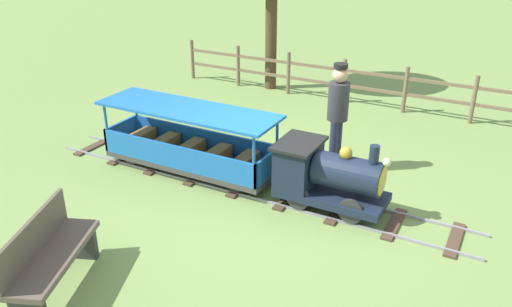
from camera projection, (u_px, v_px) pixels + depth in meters
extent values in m
plane|color=#75934C|center=(267.00, 192.00, 7.06)|extent=(60.00, 60.00, 0.00)
cube|color=gray|center=(253.00, 177.00, 7.42)|extent=(0.03, 6.40, 0.04)
cube|color=gray|center=(234.00, 193.00, 7.00)|extent=(0.03, 6.40, 0.04)
cube|color=#4C3828|center=(94.00, 146.00, 8.44)|extent=(0.77, 0.14, 0.03)
cube|color=#4C3828|center=(127.00, 155.00, 8.13)|extent=(0.77, 0.14, 0.03)
cube|color=#4C3828|center=(163.00, 164.00, 7.82)|extent=(0.77, 0.14, 0.03)
cube|color=#4C3828|center=(202.00, 174.00, 7.52)|extent=(0.77, 0.14, 0.03)
cube|color=#4C3828|center=(244.00, 185.00, 7.21)|extent=(0.77, 0.14, 0.03)
cube|color=#4C3828|center=(289.00, 197.00, 6.90)|extent=(0.77, 0.14, 0.03)
cube|color=#4C3828|center=(339.00, 210.00, 6.60)|extent=(0.77, 0.14, 0.03)
cube|color=#4C3828|center=(394.00, 224.00, 6.29)|extent=(0.77, 0.14, 0.03)
cube|color=#4C3828|center=(455.00, 240.00, 5.99)|extent=(0.77, 0.14, 0.03)
cube|color=#192338|center=(331.00, 194.00, 6.57)|extent=(0.65, 1.40, 0.10)
cylinder|color=#192338|center=(348.00, 174.00, 6.34)|extent=(0.44, 0.85, 0.44)
cylinder|color=#B7932D|center=(382.00, 181.00, 6.15)|extent=(0.37, 0.02, 0.37)
cylinder|color=#192338|center=(374.00, 154.00, 6.07)|extent=(0.12, 0.12, 0.22)
sphere|color=#B7932D|center=(346.00, 153.00, 6.25)|extent=(0.16, 0.16, 0.16)
cube|color=#192338|center=(298.00, 164.00, 6.64)|extent=(0.65, 0.45, 0.55)
cube|color=black|center=(299.00, 143.00, 6.51)|extent=(0.73, 0.53, 0.04)
sphere|color=#F2EAB2|center=(387.00, 162.00, 6.03)|extent=(0.10, 0.10, 0.10)
cylinder|color=#2D2D2D|center=(364.00, 193.00, 6.64)|extent=(0.05, 0.32, 0.32)
cylinder|color=#2D2D2D|center=(351.00, 211.00, 6.21)|extent=(0.05, 0.32, 0.32)
cylinder|color=#2D2D2D|center=(314.00, 181.00, 6.94)|extent=(0.05, 0.32, 0.32)
cylinder|color=#2D2D2D|center=(298.00, 198.00, 6.51)|extent=(0.05, 0.32, 0.32)
cube|color=#3F3F3F|center=(190.00, 162.00, 7.53)|extent=(0.73, 2.60, 0.08)
cube|color=blue|center=(203.00, 140.00, 7.72)|extent=(0.04, 2.60, 0.35)
cube|color=blue|center=(175.00, 157.00, 7.16)|extent=(0.04, 2.60, 0.35)
cube|color=blue|center=(268.00, 167.00, 6.89)|extent=(0.73, 0.04, 0.35)
cube|color=blue|center=(122.00, 132.00, 7.99)|extent=(0.73, 0.04, 0.35)
cylinder|color=blue|center=(277.00, 144.00, 7.09)|extent=(0.04, 0.04, 0.75)
cylinder|color=blue|center=(254.00, 162.00, 6.55)|extent=(0.04, 0.04, 0.75)
cylinder|color=blue|center=(137.00, 114.00, 8.16)|extent=(0.04, 0.04, 0.75)
cylinder|color=blue|center=(107.00, 128.00, 7.63)|extent=(0.04, 0.04, 0.75)
cube|color=blue|center=(187.00, 110.00, 7.19)|extent=(0.83, 2.70, 0.04)
cube|color=olive|center=(140.00, 140.00, 7.86)|extent=(0.57, 0.20, 0.24)
cube|color=olive|center=(164.00, 146.00, 7.66)|extent=(0.57, 0.20, 0.24)
cube|color=olive|center=(190.00, 152.00, 7.46)|extent=(0.57, 0.20, 0.24)
cube|color=olive|center=(216.00, 158.00, 7.26)|extent=(0.57, 0.20, 0.24)
cube|color=olive|center=(245.00, 165.00, 7.07)|extent=(0.57, 0.20, 0.24)
cylinder|color=#262626|center=(253.00, 169.00, 7.36)|extent=(0.04, 0.24, 0.24)
cylinder|color=#262626|center=(234.00, 184.00, 6.93)|extent=(0.04, 0.24, 0.24)
cylinder|color=#262626|center=(153.00, 145.00, 8.14)|extent=(0.04, 0.24, 0.24)
cylinder|color=#262626|center=(131.00, 157.00, 7.72)|extent=(0.04, 0.24, 0.24)
cylinder|color=#282D47|center=(337.00, 143.00, 7.61)|extent=(0.12, 0.12, 0.80)
cylinder|color=#282D47|center=(333.00, 147.00, 7.47)|extent=(0.12, 0.12, 0.80)
cylinder|color=#333338|center=(338.00, 101.00, 7.26)|extent=(0.30, 0.30, 0.55)
sphere|color=tan|center=(340.00, 75.00, 7.10)|extent=(0.22, 0.22, 0.22)
cylinder|color=black|center=(341.00, 66.00, 7.04)|extent=(0.20, 0.20, 0.06)
cube|color=brown|center=(55.00, 257.00, 5.01)|extent=(1.35, 0.86, 0.06)
cube|color=brown|center=(33.00, 238.00, 4.95)|extent=(1.22, 0.53, 0.40)
cube|color=#333333|center=(82.00, 241.00, 5.62)|extent=(0.19, 0.33, 0.42)
cylinder|color=#4C3823|center=(271.00, 34.00, 10.92)|extent=(0.25, 0.25, 2.37)
cylinder|color=#756047|center=(192.00, 59.00, 11.91)|extent=(0.08, 0.08, 0.90)
cylinder|color=#756047|center=(238.00, 66.00, 11.38)|extent=(0.08, 0.08, 0.90)
cylinder|color=#756047|center=(288.00, 73.00, 10.85)|extent=(0.08, 0.08, 0.90)
cylinder|color=#756047|center=(344.00, 81.00, 10.32)|extent=(0.08, 0.08, 0.90)
cylinder|color=#756047|center=(405.00, 90.00, 9.79)|extent=(0.08, 0.08, 0.90)
cylinder|color=#756047|center=(474.00, 100.00, 9.26)|extent=(0.08, 0.08, 0.90)
cube|color=#756047|center=(345.00, 70.00, 10.22)|extent=(0.04, 7.40, 0.06)
cube|color=#756047|center=(343.00, 85.00, 10.36)|extent=(0.04, 7.40, 0.06)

